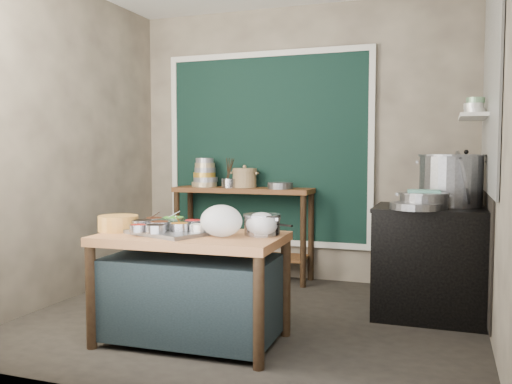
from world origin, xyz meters
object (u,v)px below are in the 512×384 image
(prep_table, at_px, (192,288))
(utensil_cup, at_px, (229,183))
(ceramic_crock, at_px, (245,179))
(stock_pot, at_px, (451,180))
(yellow_basin, at_px, (118,223))
(condiment_tray, at_px, (169,231))
(steamer, at_px, (424,200))
(back_counter, at_px, (243,233))
(stove_block, at_px, (433,264))
(saucepan, at_px, (262,225))

(prep_table, height_order, utensil_cup, utensil_cup)
(ceramic_crock, relative_size, stock_pot, 0.50)
(prep_table, xyz_separation_m, yellow_basin, (-0.57, -0.02, 0.43))
(condiment_tray, relative_size, steamer, 1.56)
(steamer, bearing_deg, back_counter, 153.93)
(stove_block, relative_size, ceramic_crock, 3.39)
(yellow_basin, bearing_deg, ceramic_crock, 83.44)
(steamer, bearing_deg, stove_block, 64.05)
(back_counter, distance_m, ceramic_crock, 0.57)
(stock_pot, bearing_deg, prep_table, -141.42)
(prep_table, xyz_separation_m, stock_pot, (1.67, 1.33, 0.71))
(saucepan, relative_size, steamer, 0.68)
(saucepan, bearing_deg, stove_block, 67.78)
(back_counter, bearing_deg, ceramic_crock, 80.04)
(stove_block, height_order, steamer, steamer)
(stove_block, distance_m, utensil_cup, 2.22)
(ceramic_crock, bearing_deg, stove_block, -21.93)
(back_counter, xyz_separation_m, utensil_cup, (-0.13, -0.05, 0.52))
(back_counter, distance_m, stove_block, 2.04)
(back_counter, relative_size, steamer, 3.78)
(utensil_cup, height_order, ceramic_crock, ceramic_crock)
(utensil_cup, distance_m, ceramic_crock, 0.17)
(prep_table, bearing_deg, steamer, 32.88)
(saucepan, bearing_deg, back_counter, 138.40)
(ceramic_crock, relative_size, steamer, 0.69)
(back_counter, xyz_separation_m, steamer, (1.82, -0.89, 0.47))
(utensil_cup, relative_size, ceramic_crock, 0.59)
(prep_table, distance_m, ceramic_crock, 2.08)
(prep_table, height_order, ceramic_crock, ceramic_crock)
(yellow_basin, distance_m, saucepan, 1.05)
(condiment_tray, height_order, yellow_basin, yellow_basin)
(yellow_basin, xyz_separation_m, saucepan, (1.03, 0.15, 0.02))
(yellow_basin, relative_size, stock_pot, 0.53)
(prep_table, relative_size, yellow_basin, 4.41)
(stove_block, height_order, condiment_tray, stove_block)
(saucepan, bearing_deg, utensil_cup, 142.51)
(stove_block, xyz_separation_m, saucepan, (-1.08, -1.05, 0.40))
(stove_block, bearing_deg, prep_table, -142.81)
(back_counter, relative_size, yellow_basin, 5.12)
(back_counter, xyz_separation_m, stock_pot, (2.02, -0.58, 0.61))
(ceramic_crock, bearing_deg, stock_pot, -16.83)
(stock_pot, bearing_deg, back_counter, 164.07)
(stove_block, height_order, stock_pot, stock_pot)
(prep_table, xyz_separation_m, utensil_cup, (-0.48, 1.86, 0.62))
(saucepan, relative_size, stock_pot, 0.49)
(saucepan, bearing_deg, condiment_tray, -144.58)
(prep_table, distance_m, back_counter, 1.94)
(yellow_basin, distance_m, stock_pot, 2.63)
(utensil_cup, bearing_deg, back_counter, 21.42)
(utensil_cup, xyz_separation_m, steamer, (1.95, -0.84, -0.05))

